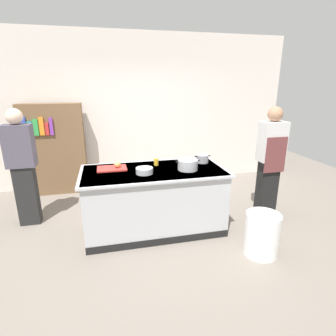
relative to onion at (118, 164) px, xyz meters
name	(u,v)px	position (x,y,z in m)	size (l,w,h in m)	color
ground_plane	(155,228)	(0.48, -0.16, -0.97)	(10.00, 10.00, 0.00)	slate
back_wall	(135,111)	(0.48, 1.94, 0.53)	(6.40, 0.12, 3.00)	silver
counter_island	(154,199)	(0.48, -0.17, -0.50)	(1.98, 0.98, 0.90)	#B7BABF
cutting_board	(112,168)	(-0.08, 0.01, -0.06)	(0.40, 0.28, 0.02)	red
onion	(118,164)	(0.00, 0.00, 0.00)	(0.09, 0.09, 0.09)	tan
stock_pot	(188,165)	(0.94, -0.26, 0.01)	(0.34, 0.28, 0.14)	#B7BABF
sauce_pan	(202,159)	(1.26, 0.03, -0.01)	(0.25, 0.18, 0.12)	#99999E
mixing_bowl	(144,171)	(0.33, -0.29, -0.03)	(0.23, 0.23, 0.08)	#B7BABF
juice_cup	(156,162)	(0.56, 0.05, -0.02)	(0.07, 0.07, 0.10)	yellow
trash_bin	(262,234)	(1.65, -1.07, -0.70)	(0.42, 0.42, 0.54)	white
person_chef	(270,160)	(2.31, -0.11, -0.05)	(0.38, 0.25, 1.72)	black
person_guest	(22,166)	(-1.33, 0.44, -0.05)	(0.38, 0.24, 1.72)	black
bookshelf	(55,150)	(-1.09, 1.63, -0.11)	(1.10, 0.31, 1.70)	brown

